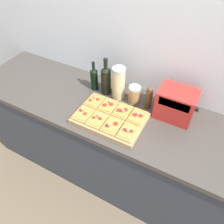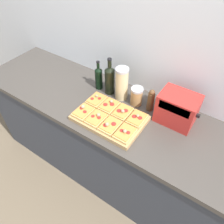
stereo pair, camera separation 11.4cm
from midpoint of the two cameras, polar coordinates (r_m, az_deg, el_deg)
The scene contains 18 objects.
ground_plane at distance 2.22m, azimuth -0.88°, elevation -22.13°, with size 12.00×12.00×0.00m, color brown.
wall_back at distance 1.68m, azimuth 12.39°, elevation 15.38°, with size 6.00×0.06×2.50m.
kitchen_counter at distance 1.97m, azimuth 4.38°, elevation -9.65°, with size 2.63×0.67×0.90m.
cutting_board at distance 1.56m, azimuth 1.48°, elevation -1.68°, with size 0.49×0.33×0.03m, color tan.
pizza_slice_back_left at distance 1.65m, azimuth -2.13°, elevation 3.18°, with size 0.11×0.15×0.05m.
pizza_slice_back_midleft at distance 1.60m, azimuth 1.30°, elevation 1.63°, with size 0.11×0.15×0.05m.
pizza_slice_back_midright at distance 1.56m, azimuth 4.89°, elevation -0.05°, with size 0.11×0.15×0.05m.
pizza_slice_back_right at distance 1.53m, azimuth 8.68°, elevation -1.77°, with size 0.11×0.15×0.05m.
pizza_slice_front_left at distance 1.57m, azimuth -5.50°, elevation 0.06°, with size 0.11×0.15×0.06m.
pizza_slice_front_midleft at distance 1.51m, azimuth -1.97°, elevation -1.73°, with size 0.11×0.15×0.05m.
pizza_slice_front_midright at distance 1.47m, azimuth 1.71°, elevation -3.61°, with size 0.11×0.15×0.05m.
pizza_slice_front_right at distance 1.43m, azimuth 5.72°, elevation -5.56°, with size 0.11×0.15×0.05m.
olive_oil_bottle at distance 1.78m, azimuth -1.64°, elevation 8.96°, with size 0.06×0.06×0.25m.
wine_bottle at distance 1.72m, azimuth 1.33°, elevation 8.44°, with size 0.08×0.08×0.31m.
grain_jar_tall at distance 1.67m, azimuth 4.53°, elevation 7.34°, with size 0.10×0.10×0.27m.
grain_jar_short at distance 1.66m, azimuth 8.40°, elevation 4.04°, with size 0.09×0.09×0.15m.
pepper_mill at distance 1.62m, azimuth 12.10°, elevation 2.95°, with size 0.05×0.05×0.18m.
toaster_oven at distance 1.57m, azimuth 18.70°, elevation 0.75°, with size 0.28×0.19×0.22m.
Camera 2 is at (0.57, -0.68, 2.04)m, focal length 35.00 mm.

